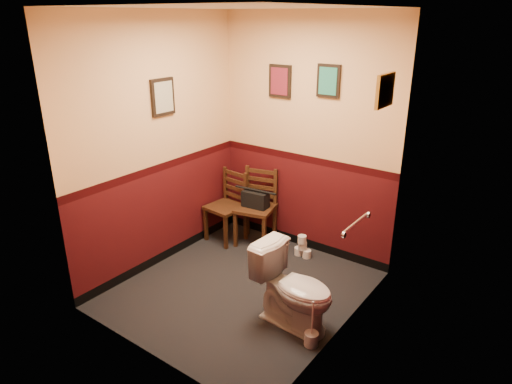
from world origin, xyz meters
TOP-DOWN VIEW (x-y plane):
  - floor at (0.00, 0.00)m, footprint 2.20×2.40m
  - ceiling at (0.00, 0.00)m, footprint 2.20×2.40m
  - wall_back at (0.00, 1.20)m, footprint 2.20×0.00m
  - wall_front at (0.00, -1.20)m, footprint 2.20×0.00m
  - wall_left at (-1.10, 0.00)m, footprint 0.00×2.40m
  - wall_right at (1.10, 0.00)m, footprint 0.00×2.40m
  - grab_bar at (1.07, 0.25)m, footprint 0.05×0.56m
  - framed_print_back_a at (-0.35, 1.18)m, footprint 0.28×0.04m
  - framed_print_back_b at (0.25, 1.18)m, footprint 0.26×0.04m
  - framed_print_left at (-1.08, 0.10)m, footprint 0.04×0.30m
  - framed_print_right at (1.08, 0.60)m, footprint 0.04×0.34m
  - toilet at (0.72, -0.16)m, footprint 0.79×0.47m
  - toilet_brush at (1.00, -0.32)m, footprint 0.12×0.12m
  - chair_left at (-0.85, 0.81)m, footprint 0.45×0.45m
  - chair_right at (-0.51, 0.96)m, footprint 0.52×0.52m
  - handbag at (-0.50, 0.92)m, footprint 0.33×0.19m
  - tp_stack at (0.15, 0.97)m, footprint 0.21×0.13m

SIDE VIEW (x-z plane):
  - floor at x=0.00m, z-range 0.00..0.00m
  - toilet_brush at x=1.00m, z-range -0.15..0.29m
  - tp_stack at x=0.15m, z-range -0.02..0.25m
  - toilet at x=0.72m, z-range 0.00..0.75m
  - chair_left at x=-0.85m, z-range 0.00..0.88m
  - chair_right at x=-0.51m, z-range 0.00..0.92m
  - handbag at x=-0.50m, z-range 0.47..0.70m
  - grab_bar at x=1.07m, z-range 0.92..0.98m
  - wall_back at x=0.00m, z-range 0.00..2.70m
  - wall_front at x=0.00m, z-range 0.00..2.70m
  - wall_left at x=-1.10m, z-range 0.00..2.70m
  - wall_right at x=1.10m, z-range 0.00..2.70m
  - framed_print_left at x=-1.08m, z-range 1.66..2.04m
  - framed_print_back_a at x=-0.35m, z-range 1.77..2.13m
  - framed_print_back_b at x=0.25m, z-range 1.83..2.17m
  - framed_print_right at x=1.08m, z-range 1.91..2.19m
  - ceiling at x=0.00m, z-range 2.70..2.70m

